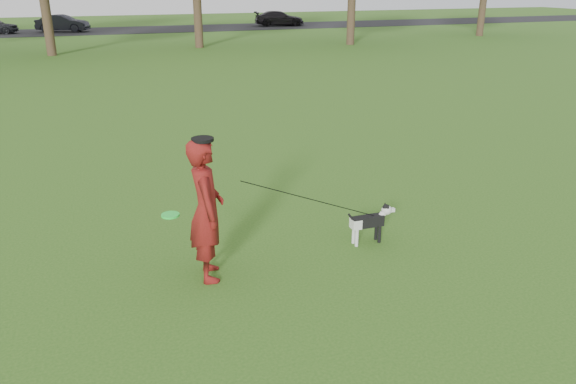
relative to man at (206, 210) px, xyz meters
name	(u,v)px	position (x,y,z in m)	size (l,w,h in m)	color
ground	(285,253)	(1.17, 0.28, -0.96)	(120.00, 120.00, 0.00)	#285116
road	(114,31)	(1.17, 40.28, -0.95)	(120.00, 7.00, 0.02)	black
man	(206,210)	(0.00, 0.00, 0.00)	(0.70, 0.46, 1.92)	#61140D
dog	(371,220)	(2.52, 0.20, -0.59)	(0.80, 0.16, 0.61)	black
car_mid	(63,23)	(-2.49, 40.28, -0.32)	(1.31, 3.75, 1.24)	black
car_right	(279,18)	(14.68, 40.28, -0.34)	(1.69, 4.15, 1.21)	black
man_held_items	(314,200)	(1.53, 0.07, -0.09)	(3.22, 0.36, 1.52)	#1CE43A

